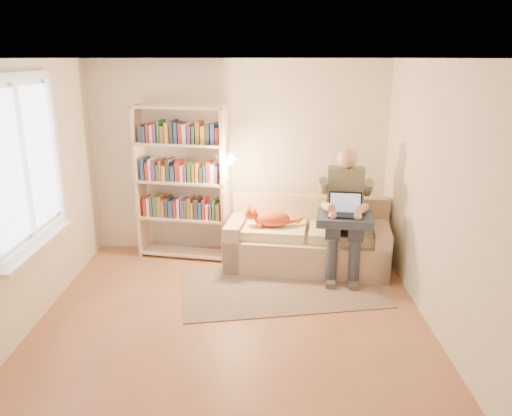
{
  "coord_description": "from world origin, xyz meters",
  "views": [
    {
      "loc": [
        0.28,
        -4.44,
        2.61
      ],
      "look_at": [
        0.24,
        1.0,
        0.96
      ],
      "focal_mm": 35.0,
      "sensor_mm": 36.0,
      "label": 1
    }
  ],
  "objects_px": {
    "sofa": "(307,242)",
    "cat": "(268,218)",
    "bookshelf": "(182,176)",
    "laptop": "(349,210)",
    "person": "(345,206)"
  },
  "relations": [
    {
      "from": "sofa",
      "to": "cat",
      "type": "distance_m",
      "value": 0.62
    },
    {
      "from": "cat",
      "to": "bookshelf",
      "type": "relative_size",
      "value": 0.35
    },
    {
      "from": "sofa",
      "to": "laptop",
      "type": "height_order",
      "value": "laptop"
    },
    {
      "from": "person",
      "to": "laptop",
      "type": "xyz_separation_m",
      "value": [
        0.03,
        -0.16,
        0.01
      ]
    },
    {
      "from": "sofa",
      "to": "person",
      "type": "height_order",
      "value": "person"
    },
    {
      "from": "sofa",
      "to": "person",
      "type": "bearing_deg",
      "value": -19.02
    },
    {
      "from": "person",
      "to": "cat",
      "type": "height_order",
      "value": "person"
    },
    {
      "from": "person",
      "to": "laptop",
      "type": "relative_size",
      "value": 3.6
    },
    {
      "from": "cat",
      "to": "sofa",
      "type": "bearing_deg",
      "value": 14.76
    },
    {
      "from": "cat",
      "to": "bookshelf",
      "type": "bearing_deg",
      "value": 171.42
    },
    {
      "from": "sofa",
      "to": "person",
      "type": "xyz_separation_m",
      "value": [
        0.42,
        -0.22,
        0.55
      ]
    },
    {
      "from": "sofa",
      "to": "bookshelf",
      "type": "xyz_separation_m",
      "value": [
        -1.64,
        0.28,
        0.82
      ]
    },
    {
      "from": "sofa",
      "to": "cat",
      "type": "xyz_separation_m",
      "value": [
        -0.51,
        -0.06,
        0.35
      ]
    },
    {
      "from": "cat",
      "to": "laptop",
      "type": "distance_m",
      "value": 1.03
    },
    {
      "from": "sofa",
      "to": "person",
      "type": "distance_m",
      "value": 0.73
    }
  ]
}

